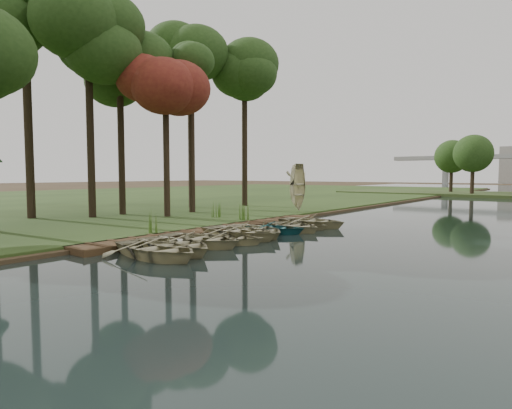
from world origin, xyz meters
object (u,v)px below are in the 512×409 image
Objects in this scene: rowboat_1 at (175,243)px; rowboat_0 at (157,246)px; stored_rowboat at (298,206)px; boardwalk at (221,230)px; rowboat_2 at (200,237)px.

rowboat_0 is at bearing -161.40° from rowboat_1.
boardwalk is at bearing -168.65° from stored_rowboat.
rowboat_0 is 1.06× the size of rowboat_2.
stored_rowboat is at bearing 9.61° from rowboat_2.
rowboat_0 is 1.01m from rowboat_1.
stored_rowboat reaches higher than rowboat_0.
stored_rowboat reaches higher than rowboat_2.
rowboat_1 is 16.68m from stored_rowboat.
rowboat_1 is 1.03× the size of rowboat_2.
rowboat_0 is 17.69m from stored_rowboat.
stored_rowboat is (-4.32, 14.41, 0.22)m from rowboat_2.
rowboat_2 is at bearing 15.90° from rowboat_0.
rowboat_2 is at bearing 16.78° from rowboat_1.
rowboat_0 reaches higher than rowboat_1.
boardwalk is 4.61× the size of stored_rowboat.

